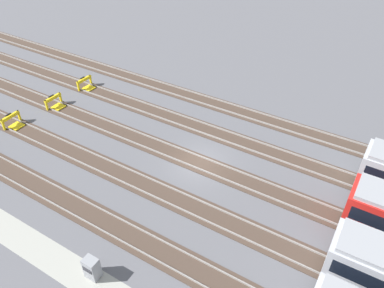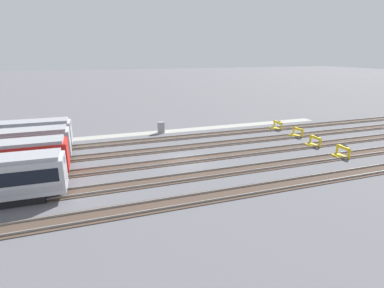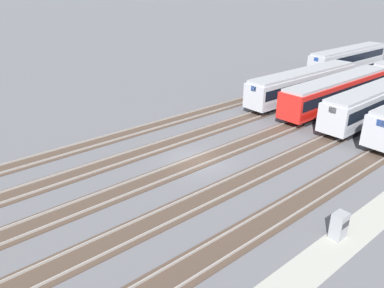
# 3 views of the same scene
# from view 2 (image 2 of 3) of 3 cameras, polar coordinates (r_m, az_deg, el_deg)

# --- Properties ---
(ground_plane) EXTENTS (400.00, 400.00, 0.00)m
(ground_plane) POSITION_cam_2_polar(r_m,az_deg,el_deg) (32.53, -1.22, -3.16)
(ground_plane) COLOR #5B5B60
(service_walkway) EXTENTS (54.00, 2.00, 0.01)m
(service_walkway) POSITION_cam_2_polar(r_m,az_deg,el_deg) (44.45, -6.39, 2.26)
(service_walkway) COLOR #9E9E93
(service_walkway) RESTS_ON ground
(rail_track_nearest) EXTENTS (90.00, 2.23, 0.21)m
(rail_track_nearest) POSITION_cam_2_polar(r_m,az_deg,el_deg) (40.67, -5.11, 0.97)
(rail_track_nearest) COLOR #47382D
(rail_track_nearest) RESTS_ON ground
(rail_track_near_inner) EXTENTS (90.00, 2.23, 0.21)m
(rail_track_near_inner) POSITION_cam_2_polar(r_m,az_deg,el_deg) (36.55, -3.38, -0.83)
(rail_track_near_inner) COLOR #47382D
(rail_track_near_inner) RESTS_ON ground
(rail_track_middle) EXTENTS (90.00, 2.24, 0.21)m
(rail_track_middle) POSITION_cam_2_polar(r_m,az_deg,el_deg) (32.52, -1.22, -3.09)
(rail_track_middle) COLOR #47382D
(rail_track_middle) RESTS_ON ground
(rail_track_far_inner) EXTENTS (90.00, 2.23, 0.21)m
(rail_track_far_inner) POSITION_cam_2_polar(r_m,az_deg,el_deg) (28.60, 1.57, -5.96)
(rail_track_far_inner) COLOR #47382D
(rail_track_far_inner) RESTS_ON ground
(rail_track_farthest) EXTENTS (90.00, 2.23, 0.21)m
(rail_track_farthest) POSITION_cam_2_polar(r_m,az_deg,el_deg) (24.87, 5.25, -9.70)
(rail_track_farthest) COLOR #47382D
(rail_track_farthest) RESTS_ON ground
(bumper_stop_nearest_track) EXTENTS (1.36, 2.01, 1.22)m
(bumper_stop_nearest_track) POSITION_cam_2_polar(r_m,az_deg,el_deg) (47.79, 15.79, 3.38)
(bumper_stop_nearest_track) COLOR yellow
(bumper_stop_nearest_track) RESTS_ON ground
(bumper_stop_near_inner_track) EXTENTS (1.36, 2.00, 1.22)m
(bumper_stop_near_inner_track) POSITION_cam_2_polar(r_m,az_deg,el_deg) (44.48, 19.27, 2.09)
(bumper_stop_near_inner_track) COLOR yellow
(bumper_stop_near_inner_track) RESTS_ON ground
(bumper_stop_middle_track) EXTENTS (1.36, 2.00, 1.22)m
(bumper_stop_middle_track) POSITION_cam_2_polar(r_m,az_deg,el_deg) (40.68, 22.15, 0.45)
(bumper_stop_middle_track) COLOR yellow
(bumper_stop_middle_track) RESTS_ON ground
(bumper_stop_far_inner_track) EXTENTS (1.37, 2.01, 1.22)m
(bumper_stop_far_inner_track) POSITION_cam_2_polar(r_m,az_deg,el_deg) (37.65, 26.55, -1.36)
(bumper_stop_far_inner_track) COLOR yellow
(bumper_stop_far_inner_track) RESTS_ON ground
(electrical_cabinet) EXTENTS (0.90, 0.73, 1.60)m
(electrical_cabinet) POSITION_cam_2_polar(r_m,az_deg,el_deg) (43.89, -5.93, 3.16)
(electrical_cabinet) COLOR gray
(electrical_cabinet) RESTS_ON ground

